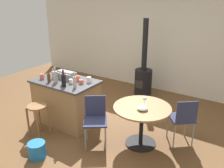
{
  "coord_description": "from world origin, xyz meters",
  "views": [
    {
      "loc": [
        2.59,
        -3.26,
        2.54
      ],
      "look_at": [
        0.35,
        0.17,
        0.99
      ],
      "focal_mm": 38.93,
      "sensor_mm": 36.0,
      "label": 1
    }
  ],
  "objects_px": {
    "wooden_stool": "(38,113)",
    "cup_0": "(89,80)",
    "folding_chair_far": "(95,117)",
    "bottle_4": "(75,82)",
    "dining_table": "(142,116)",
    "bottle_5": "(55,77)",
    "wood_stove": "(143,78)",
    "cup_4": "(81,82)",
    "cup_3": "(78,78)",
    "bottle_3": "(49,78)",
    "plastic_bucket": "(37,150)",
    "folding_chair_near": "(183,117)",
    "cup_1": "(42,76)",
    "wine_glass": "(145,99)",
    "toolbox": "(66,75)",
    "bottle_0": "(53,75)",
    "kitchen_island": "(66,101)",
    "cup_2": "(71,81)",
    "serving_bowl": "(142,108)",
    "bottle_2": "(64,80)",
    "bottle_1": "(64,78)"
  },
  "relations": [
    {
      "from": "wooden_stool",
      "to": "folding_chair_far",
      "type": "bearing_deg",
      "value": 20.36
    },
    {
      "from": "cup_0",
      "to": "cup_2",
      "type": "height_order",
      "value": "cup_0"
    },
    {
      "from": "wine_glass",
      "to": "cup_2",
      "type": "bearing_deg",
      "value": -169.62
    },
    {
      "from": "folding_chair_near",
      "to": "cup_1",
      "type": "xyz_separation_m",
      "value": [
        -2.7,
        -0.68,
        0.43
      ]
    },
    {
      "from": "cup_2",
      "to": "toolbox",
      "type": "bearing_deg",
      "value": 147.9
    },
    {
      "from": "folding_chair_near",
      "to": "bottle_4",
      "type": "relative_size",
      "value": 3.11
    },
    {
      "from": "bottle_4",
      "to": "cup_0",
      "type": "relative_size",
      "value": 2.25
    },
    {
      "from": "folding_chair_near",
      "to": "cup_0",
      "type": "bearing_deg",
      "value": -169.77
    },
    {
      "from": "wooden_stool",
      "to": "cup_0",
      "type": "xyz_separation_m",
      "value": [
        0.53,
        0.87,
        0.49
      ]
    },
    {
      "from": "bottle_0",
      "to": "bottle_4",
      "type": "height_order",
      "value": "bottle_4"
    },
    {
      "from": "cup_1",
      "to": "plastic_bucket",
      "type": "relative_size",
      "value": 0.41
    },
    {
      "from": "folding_chair_far",
      "to": "wood_stove",
      "type": "bearing_deg",
      "value": 95.87
    },
    {
      "from": "wooden_stool",
      "to": "toolbox",
      "type": "xyz_separation_m",
      "value": [
        -0.01,
        0.81,
        0.51
      ]
    },
    {
      "from": "wood_stove",
      "to": "bottle_0",
      "type": "bearing_deg",
      "value": -116.01
    },
    {
      "from": "bottle_5",
      "to": "cup_2",
      "type": "height_order",
      "value": "bottle_5"
    },
    {
      "from": "cup_0",
      "to": "wood_stove",
      "type": "bearing_deg",
      "value": 82.05
    },
    {
      "from": "dining_table",
      "to": "bottle_5",
      "type": "relative_size",
      "value": 3.17
    },
    {
      "from": "folding_chair_near",
      "to": "bottle_5",
      "type": "distance_m",
      "value": 2.47
    },
    {
      "from": "wood_stove",
      "to": "cup_4",
      "type": "xyz_separation_m",
      "value": [
        -0.34,
        -2.01,
        0.45
      ]
    },
    {
      "from": "folding_chair_far",
      "to": "wine_glass",
      "type": "relative_size",
      "value": 6.04
    },
    {
      "from": "bottle_3",
      "to": "bottle_4",
      "type": "bearing_deg",
      "value": 5.27
    },
    {
      "from": "serving_bowl",
      "to": "bottle_5",
      "type": "bearing_deg",
      "value": -174.39
    },
    {
      "from": "folding_chair_near",
      "to": "bottle_5",
      "type": "xyz_separation_m",
      "value": [
        -2.32,
        -0.68,
        0.5
      ]
    },
    {
      "from": "wooden_stool",
      "to": "bottle_5",
      "type": "distance_m",
      "value": 0.76
    },
    {
      "from": "cup_1",
      "to": "bottle_0",
      "type": "bearing_deg",
      "value": 42.58
    },
    {
      "from": "wood_stove",
      "to": "serving_bowl",
      "type": "xyz_separation_m",
      "value": [
        0.99,
        -2.06,
        0.26
      ]
    },
    {
      "from": "wooden_stool",
      "to": "bottle_2",
      "type": "relative_size",
      "value": 1.94
    },
    {
      "from": "kitchen_island",
      "to": "cup_2",
      "type": "xyz_separation_m",
      "value": [
        0.22,
        -0.07,
        0.49
      ]
    },
    {
      "from": "kitchen_island",
      "to": "serving_bowl",
      "type": "height_order",
      "value": "kitchen_island"
    },
    {
      "from": "toolbox",
      "to": "serving_bowl",
      "type": "distance_m",
      "value": 1.81
    },
    {
      "from": "dining_table",
      "to": "cup_2",
      "type": "distance_m",
      "value": 1.5
    },
    {
      "from": "toolbox",
      "to": "plastic_bucket",
      "type": "xyz_separation_m",
      "value": [
        0.48,
        -1.28,
        -0.85
      ]
    },
    {
      "from": "kitchen_island",
      "to": "bottle_1",
      "type": "height_order",
      "value": "bottle_1"
    },
    {
      "from": "bottle_0",
      "to": "cup_0",
      "type": "xyz_separation_m",
      "value": [
        0.75,
        0.21,
        -0.02
      ]
    },
    {
      "from": "bottle_0",
      "to": "cup_2",
      "type": "xyz_separation_m",
      "value": [
        0.51,
        -0.04,
        -0.03
      ]
    },
    {
      "from": "dining_table",
      "to": "bottle_5",
      "type": "xyz_separation_m",
      "value": [
        -1.73,
        -0.28,
        0.47
      ]
    },
    {
      "from": "folding_chair_far",
      "to": "wine_glass",
      "type": "height_order",
      "value": "wine_glass"
    },
    {
      "from": "bottle_1",
      "to": "bottle_2",
      "type": "bearing_deg",
      "value": -45.76
    },
    {
      "from": "bottle_3",
      "to": "plastic_bucket",
      "type": "distance_m",
      "value": 1.41
    },
    {
      "from": "cup_3",
      "to": "dining_table",
      "type": "bearing_deg",
      "value": -0.79
    },
    {
      "from": "kitchen_island",
      "to": "cup_4",
      "type": "distance_m",
      "value": 0.62
    },
    {
      "from": "wooden_stool",
      "to": "cup_4",
      "type": "height_order",
      "value": "cup_4"
    },
    {
      "from": "wood_stove",
      "to": "plastic_bucket",
      "type": "distance_m",
      "value": 3.25
    },
    {
      "from": "cup_4",
      "to": "cup_3",
      "type": "bearing_deg",
      "value": 150.26
    },
    {
      "from": "bottle_2",
      "to": "bottle_4",
      "type": "xyz_separation_m",
      "value": [
        0.2,
        0.08,
        -0.01
      ]
    },
    {
      "from": "folding_chair_far",
      "to": "bottle_4",
      "type": "xyz_separation_m",
      "value": [
        -0.55,
        0.13,
        0.5
      ]
    },
    {
      "from": "kitchen_island",
      "to": "cup_4",
      "type": "xyz_separation_m",
      "value": [
        0.39,
        0.04,
        0.49
      ]
    },
    {
      "from": "wooden_stool",
      "to": "folding_chair_near",
      "type": "bearing_deg",
      "value": 27.23
    },
    {
      "from": "wine_glass",
      "to": "plastic_bucket",
      "type": "relative_size",
      "value": 0.5
    },
    {
      "from": "folding_chair_near",
      "to": "toolbox",
      "type": "relative_size",
      "value": 2.25
    }
  ]
}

